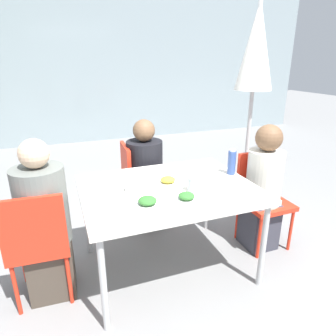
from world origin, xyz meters
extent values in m
plane|color=gray|center=(0.00, 0.00, 0.00)|extent=(24.00, 24.00, 0.00)
cube|color=#89999E|center=(0.00, 4.55, 1.50)|extent=(10.00, 0.20, 3.00)
cube|color=silver|center=(0.00, 0.00, 0.72)|extent=(1.30, 1.01, 0.04)
cylinder|color=#B7B7B7|center=(-0.59, -0.44, 0.35)|extent=(0.04, 0.04, 0.70)
cylinder|color=#B7B7B7|center=(0.59, -0.44, 0.35)|extent=(0.04, 0.04, 0.70)
cylinder|color=#B7B7B7|center=(-0.59, 0.44, 0.35)|extent=(0.04, 0.04, 0.70)
cylinder|color=#B7B7B7|center=(0.59, 0.44, 0.35)|extent=(0.04, 0.04, 0.70)
cube|color=red|center=(-0.95, 0.05, 0.42)|extent=(0.42, 0.42, 0.04)
cube|color=red|center=(-0.96, -0.13, 0.65)|extent=(0.40, 0.06, 0.42)
cylinder|color=red|center=(-1.11, 0.23, 0.20)|extent=(0.03, 0.03, 0.40)
cylinder|color=red|center=(-0.77, 0.21, 0.20)|extent=(0.03, 0.03, 0.40)
cylinder|color=red|center=(-1.13, -0.11, 0.20)|extent=(0.03, 0.03, 0.40)
cylinder|color=red|center=(-0.79, -0.13, 0.20)|extent=(0.03, 0.03, 0.40)
cube|color=#473D33|center=(-0.90, 0.05, 0.22)|extent=(0.32, 0.32, 0.44)
cylinder|color=slate|center=(-0.90, 0.05, 0.72)|extent=(0.34, 0.34, 0.55)
sphere|color=beige|center=(-0.90, 0.05, 1.09)|extent=(0.19, 0.19, 0.19)
cube|color=red|center=(0.95, 0.01, 0.42)|extent=(0.40, 0.40, 0.04)
cube|color=red|center=(0.95, 0.19, 0.65)|extent=(0.40, 0.04, 0.42)
cylinder|color=red|center=(1.12, -0.16, 0.20)|extent=(0.03, 0.03, 0.40)
cylinder|color=red|center=(0.78, -0.16, 0.20)|extent=(0.03, 0.03, 0.40)
cylinder|color=red|center=(1.12, 0.18, 0.20)|extent=(0.03, 0.03, 0.40)
cylinder|color=red|center=(0.78, 0.18, 0.20)|extent=(0.03, 0.03, 0.40)
cube|color=#383842|center=(0.90, 0.01, 0.22)|extent=(0.28, 0.28, 0.44)
cylinder|color=beige|center=(0.90, 0.01, 0.68)|extent=(0.31, 0.31, 0.48)
sphere|color=brown|center=(0.90, 0.01, 1.04)|extent=(0.23, 0.23, 0.23)
cube|color=red|center=(0.04, 0.80, 0.42)|extent=(0.42, 0.42, 0.04)
cube|color=red|center=(-0.14, 0.81, 0.65)|extent=(0.05, 0.40, 0.42)
cylinder|color=red|center=(0.22, 0.97, 0.20)|extent=(0.03, 0.03, 0.40)
cylinder|color=red|center=(0.20, 0.63, 0.20)|extent=(0.03, 0.03, 0.40)
cylinder|color=red|center=(-0.12, 0.98, 0.20)|extent=(0.03, 0.03, 0.40)
cylinder|color=red|center=(-0.14, 0.64, 0.20)|extent=(0.03, 0.03, 0.40)
cube|color=#473D33|center=(0.04, 0.75, 0.22)|extent=(0.34, 0.34, 0.44)
cylinder|color=black|center=(0.04, 0.75, 0.67)|extent=(0.36, 0.36, 0.46)
sphere|color=brown|center=(0.04, 0.75, 1.01)|extent=(0.21, 0.21, 0.21)
cylinder|color=#333333|center=(1.28, 0.81, 0.03)|extent=(0.36, 0.36, 0.05)
cylinder|color=#BCBCBC|center=(1.28, 0.81, 1.11)|extent=(0.04, 0.04, 2.23)
cone|color=silver|center=(1.28, 0.81, 1.78)|extent=(0.40, 0.40, 0.88)
cylinder|color=white|center=(0.02, 0.04, 0.75)|extent=(0.21, 0.21, 0.01)
ellipsoid|color=gold|center=(0.02, 0.04, 0.78)|extent=(0.11, 0.11, 0.05)
cylinder|color=white|center=(0.03, -0.28, 0.75)|extent=(0.20, 0.20, 0.01)
ellipsoid|color=#33702D|center=(0.03, -0.28, 0.78)|extent=(0.11, 0.11, 0.04)
cylinder|color=white|center=(-0.24, -0.26, 0.75)|extent=(0.22, 0.22, 0.01)
ellipsoid|color=#33702D|center=(-0.24, -0.26, 0.78)|extent=(0.12, 0.12, 0.05)
cylinder|color=#334C8E|center=(0.59, 0.06, 0.84)|extent=(0.07, 0.07, 0.20)
cylinder|color=white|center=(0.59, 0.06, 0.95)|extent=(0.05, 0.05, 0.02)
cylinder|color=silver|center=(0.14, -0.14, 0.79)|extent=(0.08, 0.08, 0.11)
cylinder|color=white|center=(-0.25, 0.02, 0.76)|extent=(0.16, 0.16, 0.05)
camera|label=1|loc=(-0.74, -1.97, 1.65)|focal=32.00mm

